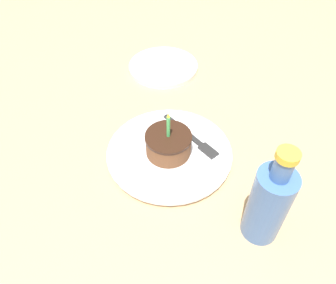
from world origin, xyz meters
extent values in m
cube|color=tan|center=(0.00, 0.00, -0.02)|extent=(2.40, 2.40, 0.04)
cylinder|color=silver|center=(0.00, 0.02, 0.01)|extent=(0.27, 0.27, 0.02)
cylinder|color=silver|center=(0.00, 0.02, 0.01)|extent=(0.28, 0.28, 0.01)
cylinder|color=brown|center=(0.00, 0.01, 0.04)|extent=(0.10, 0.10, 0.04)
cylinder|color=black|center=(0.00, 0.01, 0.06)|extent=(0.10, 0.10, 0.01)
cylinder|color=#4CBF66|center=(0.00, 0.01, 0.09)|extent=(0.01, 0.01, 0.05)
cone|color=yellow|center=(0.00, 0.01, 0.13)|extent=(0.01, 0.01, 0.01)
cube|color=#262626|center=(-0.01, 0.09, 0.02)|extent=(0.13, 0.05, 0.00)
cube|color=#262626|center=(0.07, 0.06, 0.02)|extent=(0.05, 0.04, 0.00)
cylinder|color=#3F66A5|center=(0.24, -0.05, 0.08)|extent=(0.07, 0.07, 0.16)
cylinder|color=#3F66A5|center=(0.24, -0.05, 0.18)|extent=(0.03, 0.03, 0.05)
cylinder|color=gold|center=(0.24, -0.05, 0.21)|extent=(0.04, 0.04, 0.01)
cylinder|color=silver|center=(-0.20, 0.30, 0.01)|extent=(0.20, 0.20, 0.01)
camera|label=1|loc=(0.27, -0.40, 0.56)|focal=35.00mm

